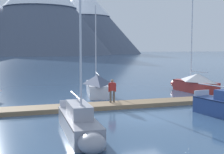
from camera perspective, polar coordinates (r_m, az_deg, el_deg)
ground_plane at (r=19.63m, az=6.10°, el=-7.31°), size 700.00×700.00×0.00m
mountain_east_summit at (r=218.97m, az=-12.67°, el=12.07°), size 94.06×94.06×58.85m
mountain_rear_spur at (r=230.58m, az=-10.13°, el=9.81°), size 70.39×70.39×44.24m
mountain_north_horn at (r=261.27m, az=-5.14°, el=10.30°), size 93.49×93.49×53.03m
dock at (r=23.18m, az=1.71°, el=-4.99°), size 24.20×2.70×0.30m
sailboat_second_berth at (r=15.58m, az=-5.74°, el=-8.25°), size 1.82×6.84×8.76m
sailboat_mid_dock_port at (r=29.06m, az=-2.79°, el=-1.43°), size 3.01×6.74×8.14m
sailboat_far_berth at (r=32.21m, az=14.38°, el=-1.00°), size 2.32×6.22×9.01m
person_on_dock at (r=23.11m, az=0.05°, el=-2.22°), size 0.59×0.22×1.69m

